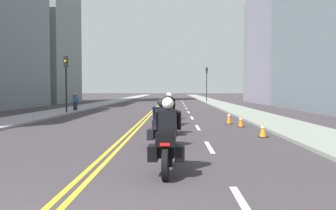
{
  "coord_description": "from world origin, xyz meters",
  "views": [
    {
      "loc": [
        1.88,
        -3.66,
        1.85
      ],
      "look_at": [
        1.56,
        13.14,
        1.13
      ],
      "focal_mm": 39.05,
      "sensor_mm": 36.0,
      "label": 1
    }
  ],
  "objects_px": {
    "motorcycle_2": "(168,119)",
    "motorcycle_5": "(168,106)",
    "motorcycle_4": "(169,109)",
    "traffic_cone_2": "(263,129)",
    "motorcycle_1": "(161,128)",
    "motorcycle_3": "(170,112)",
    "motorcycle_0": "(168,143)",
    "traffic_light_near": "(66,74)",
    "traffic_light_far": "(207,79)",
    "traffic_cone_0": "(241,121)",
    "pedestrian_2": "(75,101)",
    "traffic_cone_1": "(229,117)"
  },
  "relations": [
    {
      "from": "motorcycle_3",
      "to": "traffic_cone_0",
      "type": "distance_m",
      "value": 3.61
    },
    {
      "from": "motorcycle_0",
      "to": "motorcycle_3",
      "type": "bearing_deg",
      "value": 93.34
    },
    {
      "from": "motorcycle_4",
      "to": "pedestrian_2",
      "type": "distance_m",
      "value": 11.43
    },
    {
      "from": "traffic_cone_0",
      "to": "motorcycle_3",
      "type": "bearing_deg",
      "value": 170.08
    },
    {
      "from": "traffic_cone_2",
      "to": "pedestrian_2",
      "type": "bearing_deg",
      "value": 125.83
    },
    {
      "from": "motorcycle_3",
      "to": "traffic_light_near",
      "type": "distance_m",
      "value": 12.14
    },
    {
      "from": "traffic_cone_0",
      "to": "traffic_light_near",
      "type": "relative_size",
      "value": 0.15
    },
    {
      "from": "traffic_cone_1",
      "to": "traffic_light_near",
      "type": "distance_m",
      "value": 13.94
    },
    {
      "from": "motorcycle_1",
      "to": "motorcycle_5",
      "type": "relative_size",
      "value": 1.02
    },
    {
      "from": "motorcycle_4",
      "to": "traffic_cone_2",
      "type": "xyz_separation_m",
      "value": [
        3.78,
        -8.07,
        -0.35
      ]
    },
    {
      "from": "motorcycle_2",
      "to": "traffic_cone_1",
      "type": "xyz_separation_m",
      "value": [
        3.17,
        4.72,
        -0.3
      ]
    },
    {
      "from": "motorcycle_3",
      "to": "motorcycle_4",
      "type": "xyz_separation_m",
      "value": [
        -0.1,
        3.52,
        -0.02
      ]
    },
    {
      "from": "traffic_cone_2",
      "to": "traffic_light_far",
      "type": "relative_size",
      "value": 0.13
    },
    {
      "from": "motorcycle_2",
      "to": "motorcycle_3",
      "type": "height_order",
      "value": "motorcycle_3"
    },
    {
      "from": "traffic_cone_2",
      "to": "traffic_light_near",
      "type": "distance_m",
      "value": 17.96
    },
    {
      "from": "traffic_light_far",
      "to": "motorcycle_0",
      "type": "bearing_deg",
      "value": -96.02
    },
    {
      "from": "motorcycle_4",
      "to": "motorcycle_0",
      "type": "bearing_deg",
      "value": -90.91
    },
    {
      "from": "motorcycle_4",
      "to": "traffic_light_far",
      "type": "distance_m",
      "value": 30.38
    },
    {
      "from": "pedestrian_2",
      "to": "motorcycle_4",
      "type": "bearing_deg",
      "value": -28.36
    },
    {
      "from": "traffic_cone_2",
      "to": "pedestrian_2",
      "type": "xyz_separation_m",
      "value": [
        -11.74,
        16.26,
        0.53
      ]
    },
    {
      "from": "motorcycle_4",
      "to": "pedestrian_2",
      "type": "xyz_separation_m",
      "value": [
        -7.96,
        8.19,
        0.17
      ]
    },
    {
      "from": "motorcycle_2",
      "to": "motorcycle_4",
      "type": "distance_m",
      "value": 7.34
    },
    {
      "from": "motorcycle_2",
      "to": "traffic_light_near",
      "type": "bearing_deg",
      "value": 120.36
    },
    {
      "from": "motorcycle_1",
      "to": "motorcycle_3",
      "type": "bearing_deg",
      "value": 91.91
    },
    {
      "from": "motorcycle_2",
      "to": "motorcycle_5",
      "type": "relative_size",
      "value": 0.97
    },
    {
      "from": "motorcycle_4",
      "to": "pedestrian_2",
      "type": "bearing_deg",
      "value": 132.38
    },
    {
      "from": "traffic_cone_2",
      "to": "traffic_light_near",
      "type": "relative_size",
      "value": 0.15
    },
    {
      "from": "motorcycle_0",
      "to": "motorcycle_4",
      "type": "height_order",
      "value": "motorcycle_0"
    },
    {
      "from": "motorcycle_5",
      "to": "traffic_cone_2",
      "type": "relative_size",
      "value": 3.36
    },
    {
      "from": "motorcycle_0",
      "to": "traffic_cone_2",
      "type": "xyz_separation_m",
      "value": [
        3.55,
        6.16,
        -0.36
      ]
    },
    {
      "from": "traffic_light_far",
      "to": "pedestrian_2",
      "type": "distance_m",
      "value": 25.31
    },
    {
      "from": "motorcycle_1",
      "to": "traffic_cone_2",
      "type": "relative_size",
      "value": 3.43
    },
    {
      "from": "motorcycle_5",
      "to": "traffic_cone_1",
      "type": "bearing_deg",
      "value": -61.28
    },
    {
      "from": "motorcycle_2",
      "to": "traffic_cone_2",
      "type": "height_order",
      "value": "motorcycle_2"
    },
    {
      "from": "motorcycle_0",
      "to": "traffic_light_near",
      "type": "bearing_deg",
      "value": 115.15
    },
    {
      "from": "traffic_light_near",
      "to": "motorcycle_3",
      "type": "bearing_deg",
      "value": -48.05
    },
    {
      "from": "motorcycle_1",
      "to": "traffic_cone_2",
      "type": "bearing_deg",
      "value": 38.21
    },
    {
      "from": "motorcycle_3",
      "to": "traffic_cone_2",
      "type": "relative_size",
      "value": 3.37
    },
    {
      "from": "motorcycle_3",
      "to": "traffic_cone_1",
      "type": "bearing_deg",
      "value": 17.65
    },
    {
      "from": "motorcycle_0",
      "to": "traffic_cone_0",
      "type": "relative_size",
      "value": 3.36
    },
    {
      "from": "traffic_cone_1",
      "to": "traffic_light_far",
      "type": "height_order",
      "value": "traffic_light_far"
    },
    {
      "from": "traffic_light_far",
      "to": "motorcycle_3",
      "type": "bearing_deg",
      "value": -98.12
    },
    {
      "from": "traffic_cone_1",
      "to": "traffic_light_far",
      "type": "xyz_separation_m",
      "value": [
        1.59,
        32.48,
        3.04
      ]
    },
    {
      "from": "motorcycle_2",
      "to": "traffic_light_far",
      "type": "relative_size",
      "value": 0.42
    },
    {
      "from": "motorcycle_2",
      "to": "motorcycle_5",
      "type": "distance_m",
      "value": 10.8
    },
    {
      "from": "motorcycle_1",
      "to": "traffic_light_near",
      "type": "height_order",
      "value": "traffic_light_near"
    },
    {
      "from": "motorcycle_2",
      "to": "pedestrian_2",
      "type": "height_order",
      "value": "pedestrian_2"
    },
    {
      "from": "traffic_cone_0",
      "to": "pedestrian_2",
      "type": "relative_size",
      "value": 0.39
    },
    {
      "from": "motorcycle_4",
      "to": "motorcycle_1",
      "type": "bearing_deg",
      "value": -92.08
    },
    {
      "from": "motorcycle_1",
      "to": "traffic_light_near",
      "type": "bearing_deg",
      "value": 119.02
    }
  ]
}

